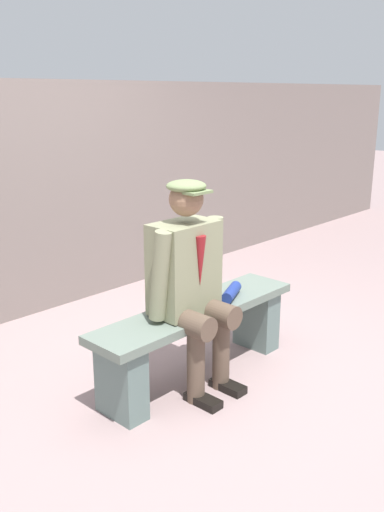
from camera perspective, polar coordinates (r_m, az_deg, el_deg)
The scene contains 5 objects.
ground_plane at distance 3.81m, azimuth 0.50°, elevation -12.08°, with size 30.00×30.00×0.00m, color gray.
bench at distance 3.67m, azimuth 0.51°, elevation -7.65°, with size 1.58×0.37×0.49m.
seated_man at distance 3.41m, azimuth -0.22°, elevation -2.21°, with size 0.58×0.52×1.32m.
rolled_magazine at distance 3.76m, azimuth 4.02°, elevation -3.70°, with size 0.08×0.08×0.26m, color navy.
stadium_wall at distance 4.90m, azimuth -15.77°, elevation 5.65°, with size 12.00×0.24×1.92m, color slate.
Camera 1 is at (2.46, 2.28, 1.82)m, focal length 39.31 mm.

